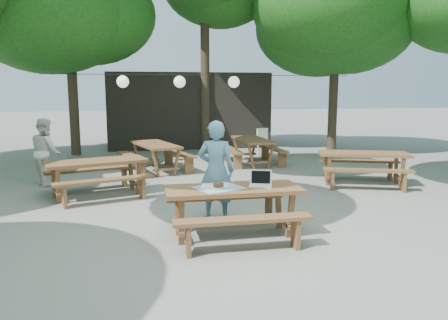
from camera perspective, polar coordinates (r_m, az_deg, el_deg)
name	(u,v)px	position (r m, az deg, el deg)	size (l,w,h in m)	color
ground	(228,224)	(7.25, 0.57, -8.30)	(80.00, 80.00, 0.00)	slate
pavilion	(187,110)	(17.40, -4.84, 6.59)	(6.00, 3.00, 2.80)	black
main_picnic_table	(233,211)	(6.55, 1.19, -6.69)	(2.00, 1.58, 0.75)	brown
picnic_table_nw	(97,178)	(9.35, -16.26, -2.23)	(2.29, 2.08, 0.75)	brown
picnic_table_ne	(363,168)	(10.58, 17.71, -1.00)	(2.32, 2.12, 0.75)	brown
picnic_table_far_w	(156,157)	(11.87, -8.91, 0.40)	(2.06, 2.27, 0.75)	brown
picnic_table_far_e	(252,151)	(12.90, 3.74, 1.18)	(1.65, 2.03, 0.75)	brown
woman	(216,170)	(7.32, -1.05, -1.36)	(0.61, 0.40, 1.68)	#69A2C0
second_person	(46,151)	(10.84, -22.26, 1.04)	(0.75, 0.58, 1.54)	white
plastic_chair	(265,148)	(14.58, 5.44, 1.57)	(0.57, 0.57, 0.90)	white
laptop	(261,182)	(6.56, 4.80, -2.89)	(0.40, 0.35, 0.24)	white
tabletop_clutter	(218,187)	(6.42, -0.77, -3.56)	(0.81, 0.76, 0.08)	teal
paper_lanterns	(180,82)	(12.83, -5.75, 10.14)	(9.00, 0.34, 0.38)	black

